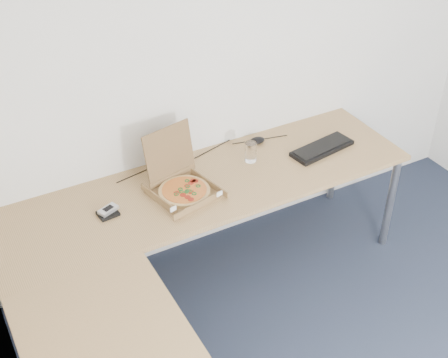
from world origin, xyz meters
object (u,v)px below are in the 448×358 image
pizza_box (183,187)px  wallet (108,214)px  desk (189,249)px  drinking_glass (251,152)px  keyboard (322,148)px

pizza_box → wallet: bearing=165.3°
desk → wallet: bearing=123.2°
wallet → drinking_glass: bearing=-0.8°
drinking_glass → wallet: size_ratio=1.19×
drinking_glass → wallet: 0.95m
drinking_glass → wallet: drinking_glass is taller
drinking_glass → desk: bearing=-142.8°
pizza_box → keyboard: pizza_box is taller
wallet → desk: bearing=-62.7°
keyboard → wallet: keyboard is taller
pizza_box → drinking_glass: 0.52m
wallet → pizza_box: bearing=-7.7°
pizza_box → wallet: 0.44m
pizza_box → wallet: (-0.44, 0.01, -0.03)m
desk → drinking_glass: bearing=37.2°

